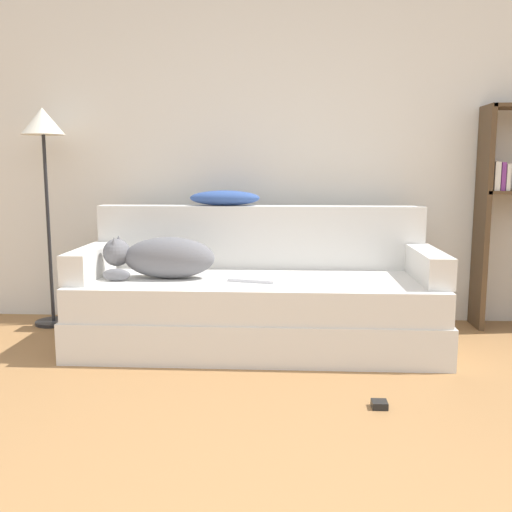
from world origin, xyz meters
name	(u,v)px	position (x,y,z in m)	size (l,w,h in m)	color
wall_back	(280,135)	(0.00, 2.87, 1.35)	(7.81, 0.06, 2.70)	silver
couch	(257,312)	(-0.13, 2.15, 0.22)	(2.23, 0.89, 0.44)	silver
couch_backrest	(260,237)	(-0.13, 2.52, 0.65)	(2.19, 0.15, 0.42)	silver
couch_arm_left	(91,262)	(-1.17, 2.14, 0.53)	(0.15, 0.70, 0.18)	silver
couch_arm_right	(428,265)	(0.91, 2.14, 0.53)	(0.15, 0.70, 0.18)	silver
dog	(161,257)	(-0.72, 2.10, 0.57)	(0.69, 0.26, 0.26)	slate
laptop	(256,278)	(-0.13, 2.09, 0.45)	(0.34, 0.30, 0.02)	silver
throw_pillow	(225,198)	(-0.37, 2.54, 0.91)	(0.48, 0.18, 0.10)	#335199
floor_lamp	(44,144)	(-1.62, 2.58, 1.27)	(0.29, 0.29, 1.52)	#232326
power_adapter	(379,404)	(0.50, 1.23, 0.02)	(0.07, 0.07, 0.03)	black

